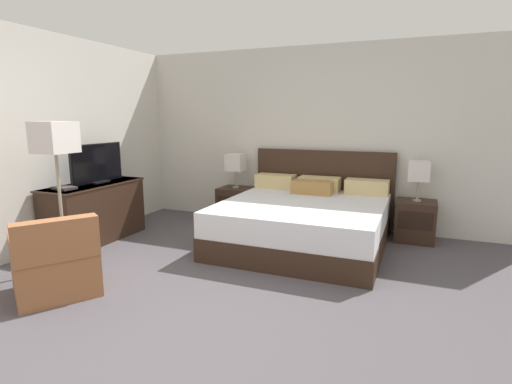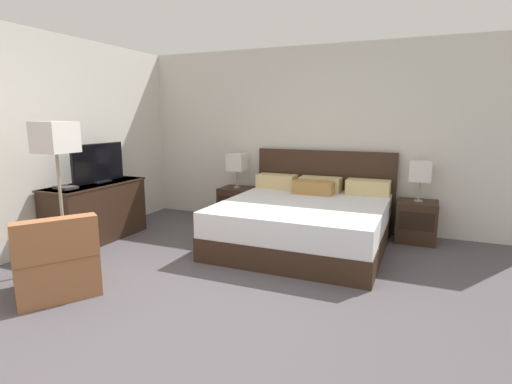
# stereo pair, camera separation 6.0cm
# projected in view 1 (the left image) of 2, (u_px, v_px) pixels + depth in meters

# --- Properties ---
(ground_plane) EXTENTS (10.30, 10.30, 0.00)m
(ground_plane) POSITION_uv_depth(u_px,v_px,m) (177.00, 331.00, 3.07)
(ground_plane) COLOR #4C474C
(wall_back) EXTENTS (6.33, 0.06, 2.63)m
(wall_back) POSITION_uv_depth(u_px,v_px,m) (303.00, 138.00, 5.97)
(wall_back) COLOR beige
(wall_back) RESTS_ON ground
(wall_left) EXTENTS (0.06, 5.23, 2.63)m
(wall_left) POSITION_uv_depth(u_px,v_px,m) (62.00, 141.00, 5.08)
(wall_left) COLOR beige
(wall_left) RESTS_ON ground
(bed) EXTENTS (2.04, 2.07, 1.14)m
(bed) POSITION_uv_depth(u_px,v_px,m) (304.00, 221.00, 5.08)
(bed) COLOR #332116
(bed) RESTS_ON ground
(nightstand_left) EXTENTS (0.49, 0.45, 0.54)m
(nightstand_left) POSITION_uv_depth(u_px,v_px,m) (236.00, 205.00, 6.24)
(nightstand_left) COLOR #332116
(nightstand_left) RESTS_ON ground
(nightstand_right) EXTENTS (0.49, 0.45, 0.54)m
(nightstand_right) POSITION_uv_depth(u_px,v_px,m) (415.00, 221.00, 5.26)
(nightstand_right) COLOR #332116
(nightstand_right) RESTS_ON ground
(table_lamp_left) EXTENTS (0.26, 0.26, 0.52)m
(table_lamp_left) POSITION_uv_depth(u_px,v_px,m) (236.00, 163.00, 6.12)
(table_lamp_left) COLOR gray
(table_lamp_left) RESTS_ON nightstand_left
(table_lamp_right) EXTENTS (0.26, 0.26, 0.52)m
(table_lamp_right) POSITION_uv_depth(u_px,v_px,m) (419.00, 171.00, 5.14)
(table_lamp_right) COLOR gray
(table_lamp_right) RESTS_ON nightstand_right
(dresser) EXTENTS (0.54, 1.39, 0.77)m
(dresser) POSITION_uv_depth(u_px,v_px,m) (95.00, 211.00, 5.25)
(dresser) COLOR #332116
(dresser) RESTS_ON ground
(tv) EXTENTS (0.18, 0.87, 0.51)m
(tv) POSITION_uv_depth(u_px,v_px,m) (97.00, 164.00, 5.22)
(tv) COLOR black
(tv) RESTS_ON dresser
(book_red_cover) EXTENTS (0.28, 0.21, 0.03)m
(book_red_cover) POSITION_uv_depth(u_px,v_px,m) (64.00, 188.00, 4.78)
(book_red_cover) COLOR #383333
(book_red_cover) RESTS_ON dresser
(armchair_by_window) EXTENTS (0.95, 0.95, 0.76)m
(armchair_by_window) POSITION_uv_depth(u_px,v_px,m) (56.00, 265.00, 3.66)
(armchair_by_window) COLOR #935B38
(armchair_by_window) RESTS_ON ground
(floor_lamp) EXTENTS (0.35, 0.35, 1.57)m
(floor_lamp) POSITION_uv_depth(u_px,v_px,m) (55.00, 146.00, 4.06)
(floor_lamp) COLOR gray
(floor_lamp) RESTS_ON ground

